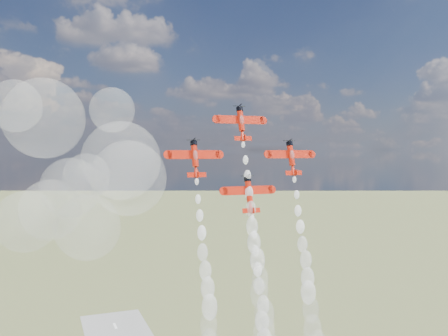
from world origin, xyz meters
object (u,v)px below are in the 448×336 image
at_px(plane_right, 291,157).
at_px(plane_slot, 249,194).
at_px(plane_left, 195,158).
at_px(plane_lead, 241,123).

distance_m(plane_right, plane_slot, 17.14).
bearing_deg(plane_left, plane_right, 0.00).
relative_size(plane_left, plane_right, 1.00).
bearing_deg(plane_right, plane_lead, 169.08).
xyz_separation_m(plane_lead, plane_left, (-14.04, -2.71, -9.45)).
xyz_separation_m(plane_left, plane_slot, (14.04, -2.71, -9.45)).
height_order(plane_lead, plane_right, plane_lead).
height_order(plane_right, plane_slot, plane_right).
xyz_separation_m(plane_lead, plane_slot, (0.00, -5.42, -18.90)).
distance_m(plane_left, plane_slot, 17.14).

